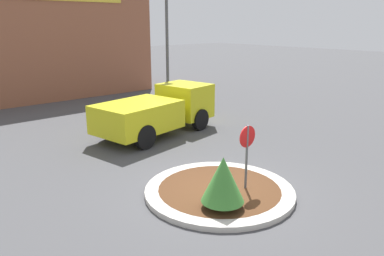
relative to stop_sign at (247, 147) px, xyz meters
name	(u,v)px	position (x,y,z in m)	size (l,w,h in m)	color
ground_plane	(219,193)	(-0.60, 0.46, -1.38)	(120.00, 120.00, 0.00)	#474749
traffic_island	(219,191)	(-0.60, 0.46, -1.31)	(4.29, 4.29, 0.15)	#BCB7AD
stop_sign	(247,147)	(0.00, 0.00, 0.00)	(0.62, 0.07, 2.02)	#4C4C51
island_shrub	(223,179)	(-1.35, -0.40, -0.45)	(1.11, 1.11, 1.38)	brown
utility_truck	(158,110)	(1.65, 6.51, -0.32)	(5.93, 3.20, 2.00)	gold
storefront_building	(26,41)	(0.42, 19.29, 2.25)	(15.38, 6.07, 7.27)	#93563D
light_pole	(167,32)	(4.90, 10.08, 2.88)	(0.70, 0.30, 7.39)	#4C4C51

